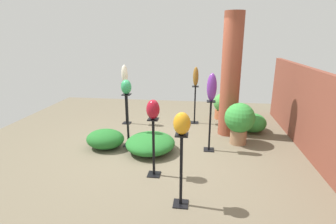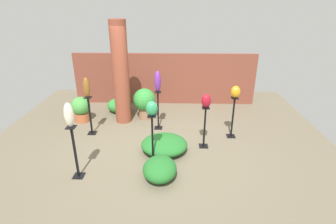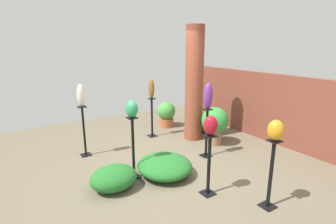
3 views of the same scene
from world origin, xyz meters
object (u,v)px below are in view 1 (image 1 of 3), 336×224
(potted_plant_mid_left, at_px, (239,120))
(potted_plant_front_right, at_px, (223,105))
(art_vase_jade, at_px, (126,87))
(pedestal_ruby, at_px, (154,150))
(pedestal_jade, at_px, (128,123))
(pedestal_violet, at_px, (210,128))
(pedestal_amber, at_px, (181,174))
(art_vase_ivory, at_px, (125,74))
(brick_pillar, at_px, (231,76))
(pedestal_ivory, at_px, (126,105))
(art_vase_ruby, at_px, (153,109))
(art_vase_bronze, at_px, (196,77))
(art_vase_violet, at_px, (212,87))
(pedestal_bronze, at_px, (195,107))
(art_vase_amber, at_px, (182,123))

(potted_plant_mid_left, height_order, potted_plant_front_right, potted_plant_mid_left)
(art_vase_jade, xyz_separation_m, potted_plant_front_right, (-2.11, 2.00, -0.85))
(pedestal_ruby, height_order, potted_plant_mid_left, pedestal_ruby)
(potted_plant_mid_left, bearing_deg, potted_plant_front_right, -172.59)
(pedestal_jade, xyz_separation_m, pedestal_violet, (0.00, 1.62, -0.04))
(pedestal_violet, bearing_deg, potted_plant_front_right, 169.73)
(pedestal_amber, distance_m, potted_plant_mid_left, 2.42)
(art_vase_ivory, relative_size, art_vase_jade, 1.59)
(brick_pillar, height_order, art_vase_ivory, brick_pillar)
(pedestal_amber, relative_size, potted_plant_front_right, 1.46)
(art_vase_jade, relative_size, potted_plant_front_right, 0.41)
(pedestal_ivory, xyz_separation_m, pedestal_ruby, (2.45, 1.17, -0.04))
(art_vase_ruby, bearing_deg, pedestal_amber, 34.78)
(art_vase_bronze, relative_size, potted_plant_mid_left, 0.55)
(art_vase_ivory, distance_m, art_vase_violet, 2.47)
(pedestal_bronze, bearing_deg, art_vase_jade, -38.15)
(art_vase_amber, height_order, art_vase_jade, art_vase_jade)
(pedestal_amber, bearing_deg, art_vase_ruby, -145.22)
(brick_pillar, bearing_deg, art_vase_ivory, -99.06)
(art_vase_bronze, bearing_deg, pedestal_bronze, -90.00)
(pedestal_violet, xyz_separation_m, art_vase_violet, (0.00, 0.00, 0.80))
(potted_plant_front_right, bearing_deg, pedestal_ivory, -73.14)
(art_vase_jade, distance_m, art_vase_violet, 1.62)
(pedestal_ruby, height_order, art_vase_violet, art_vase_violet)
(pedestal_jade, relative_size, art_vase_violet, 2.07)
(pedestal_amber, xyz_separation_m, art_vase_violet, (-1.79, 0.40, 0.80))
(brick_pillar, distance_m, potted_plant_front_right, 1.49)
(pedestal_ivory, height_order, art_vase_ruby, art_vase_ruby)
(pedestal_jade, bearing_deg, art_vase_ivory, -162.12)
(art_vase_ivory, xyz_separation_m, art_vase_jade, (1.37, 0.44, -0.05))
(art_vase_ivory, height_order, art_vase_amber, art_vase_ivory)
(pedestal_amber, distance_m, pedestal_violet, 1.83)
(art_vase_amber, xyz_separation_m, art_vase_jade, (-1.79, -1.22, 0.07))
(pedestal_jade, relative_size, pedestal_violet, 1.08)
(art_vase_jade, bearing_deg, art_vase_bronze, 141.85)
(pedestal_ivory, xyz_separation_m, art_vase_jade, (1.37, 0.44, 0.74))
(potted_plant_front_right, bearing_deg, art_vase_bronze, -56.35)
(pedestal_amber, height_order, potted_plant_mid_left, pedestal_amber)
(brick_pillar, relative_size, art_vase_ivory, 5.90)
(art_vase_violet, xyz_separation_m, potted_plant_mid_left, (-0.41, 0.60, -0.75))
(pedestal_ivory, xyz_separation_m, art_vase_violet, (1.37, 2.06, 0.78))
(pedestal_violet, relative_size, art_vase_ruby, 3.33)
(pedestal_jade, xyz_separation_m, potted_plant_mid_left, (-0.41, 2.22, 0.02))
(art_vase_amber, distance_m, art_vase_violet, 1.84)
(brick_pillar, bearing_deg, pedestal_jade, -64.59)
(pedestal_jade, distance_m, art_vase_jade, 0.73)
(pedestal_bronze, height_order, pedestal_amber, pedestal_amber)
(pedestal_amber, bearing_deg, pedestal_bronze, 179.07)
(brick_pillar, xyz_separation_m, potted_plant_mid_left, (0.56, 0.18, -0.82))
(pedestal_bronze, relative_size, art_vase_amber, 3.41)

